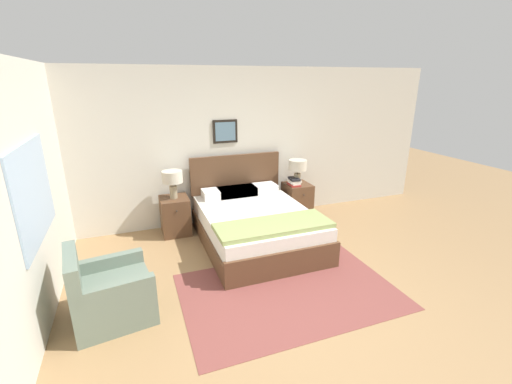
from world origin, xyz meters
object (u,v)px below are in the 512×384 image
object	(u,v)px
nightstand_near_window	(175,216)
nightstand_by_door	(297,200)
armchair	(109,295)
table_lamp_by_door	(298,167)
bed	(255,224)
table_lamp_near_window	(172,179)

from	to	relation	value
nightstand_near_window	nightstand_by_door	bearing A→B (deg)	0.00
armchair	nightstand_by_door	size ratio (longest dim) A/B	1.42
armchair	nightstand_near_window	xyz separation A→B (m)	(0.94, 1.89, 0.02)
table_lamp_by_door	nightstand_by_door	bearing A→B (deg)	24.64
bed	table_lamp_near_window	world-z (taller)	bed
nightstand_near_window	table_lamp_near_window	size ratio (longest dim) A/B	1.36
nightstand_near_window	table_lamp_near_window	world-z (taller)	table_lamp_near_window
bed	nightstand_by_door	xyz separation A→B (m)	(1.10, 0.76, -0.00)
armchair	nightstand_near_window	size ratio (longest dim) A/B	1.42
nightstand_near_window	armchair	bearing A→B (deg)	-116.27
armchair	nightstand_by_door	world-z (taller)	armchair
armchair	table_lamp_by_door	world-z (taller)	table_lamp_by_door
bed	table_lamp_by_door	size ratio (longest dim) A/B	4.70
table_lamp_near_window	armchair	bearing A→B (deg)	-116.41
nightstand_by_door	table_lamp_by_door	size ratio (longest dim) A/B	1.36
bed	table_lamp_by_door	world-z (taller)	bed
nightstand_near_window	table_lamp_by_door	world-z (taller)	table_lamp_by_door
nightstand_near_window	nightstand_by_door	distance (m)	2.19
bed	nightstand_by_door	bearing A→B (deg)	34.81
nightstand_near_window	nightstand_by_door	size ratio (longest dim) A/B	1.00
nightstand_near_window	table_lamp_by_door	xyz separation A→B (m)	(2.17, -0.01, 0.62)
nightstand_by_door	table_lamp_by_door	bearing A→B (deg)	-155.36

